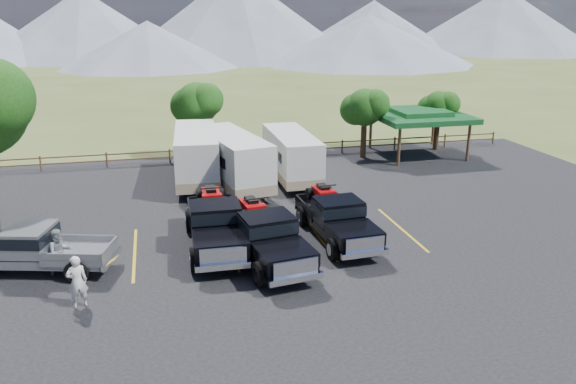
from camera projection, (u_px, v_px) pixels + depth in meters
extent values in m
plane|color=#405021|center=(298.00, 282.00, 21.02)|extent=(320.00, 320.00, 0.00)
cube|color=black|center=(280.00, 250.00, 23.79)|extent=(44.00, 34.00, 0.04)
cube|color=gold|center=(135.00, 254.00, 23.38)|extent=(0.12, 5.50, 0.01)
cube|color=gold|center=(230.00, 245.00, 24.27)|extent=(0.12, 5.50, 0.01)
cube|color=gold|center=(319.00, 236.00, 25.15)|extent=(0.12, 5.50, 0.01)
cube|color=gold|center=(401.00, 229.00, 26.03)|extent=(0.12, 5.50, 0.01)
cylinder|color=black|center=(364.00, 138.00, 38.30)|extent=(0.39, 0.39, 2.80)
sphere|color=#144611|center=(365.00, 107.00, 37.66)|extent=(2.52, 2.52, 2.52)
sphere|color=#144611|center=(375.00, 104.00, 37.28)|extent=(1.98, 1.98, 1.98)
sphere|color=#144611|center=(356.00, 109.00, 37.97)|extent=(2.16, 2.16, 2.16)
cylinder|color=black|center=(437.00, 133.00, 40.60)|extent=(0.38, 0.38, 2.52)
sphere|color=#144611|center=(439.00, 107.00, 40.02)|extent=(2.24, 2.24, 2.24)
sphere|color=#144611|center=(448.00, 104.00, 39.68)|extent=(1.76, 1.76, 1.76)
sphere|color=#144611|center=(431.00, 108.00, 40.29)|extent=(1.92, 1.92, 1.92)
cylinder|color=black|center=(199.00, 138.00, 37.68)|extent=(0.41, 0.41, 3.08)
sphere|color=#144611|center=(197.00, 104.00, 36.97)|extent=(2.80, 2.80, 2.80)
sphere|color=#144611|center=(207.00, 100.00, 36.55)|extent=(2.20, 2.20, 2.20)
sphere|color=#144611|center=(188.00, 106.00, 37.31)|extent=(2.40, 2.40, 2.40)
cylinder|color=brown|center=(41.00, 164.00, 35.33)|extent=(0.12, 0.12, 1.00)
cylinder|color=brown|center=(107.00, 160.00, 36.21)|extent=(0.12, 0.12, 1.00)
cylinder|color=brown|center=(170.00, 156.00, 37.10)|extent=(0.12, 0.12, 1.00)
cylinder|color=brown|center=(230.00, 153.00, 37.98)|extent=(0.12, 0.12, 1.00)
cylinder|color=brown|center=(287.00, 150.00, 38.87)|extent=(0.12, 0.12, 1.00)
cylinder|color=brown|center=(342.00, 147.00, 39.75)|extent=(0.12, 0.12, 1.00)
cylinder|color=brown|center=(395.00, 144.00, 40.63)|extent=(0.12, 0.12, 1.00)
cylinder|color=brown|center=(445.00, 141.00, 41.52)|extent=(0.12, 0.12, 1.00)
cylinder|color=brown|center=(493.00, 138.00, 42.40)|extent=(0.12, 0.12, 1.00)
cube|color=brown|center=(259.00, 152.00, 38.44)|extent=(36.00, 0.06, 0.08)
cube|color=brown|center=(259.00, 146.00, 38.32)|extent=(36.00, 0.06, 0.08)
cylinder|color=brown|center=(399.00, 146.00, 36.35)|extent=(0.20, 0.20, 2.60)
cylinder|color=brown|center=(371.00, 131.00, 40.98)|extent=(0.20, 0.20, 2.60)
cylinder|color=brown|center=(468.00, 142.00, 37.46)|extent=(0.20, 0.20, 2.60)
cylinder|color=brown|center=(433.00, 128.00, 42.08)|extent=(0.20, 0.20, 2.60)
cube|color=#175225|center=(419.00, 116.00, 38.77)|extent=(6.20, 6.20, 0.35)
cube|color=#175225|center=(419.00, 112.00, 38.68)|extent=(3.50, 3.50, 0.35)
cone|color=slate|center=(84.00, 24.00, 118.50)|extent=(44.00, 44.00, 14.00)
cone|color=slate|center=(237.00, 14.00, 121.25)|extent=(52.00, 52.00, 18.00)
cone|color=slate|center=(373.00, 26.00, 135.24)|extent=(40.00, 40.00, 12.00)
cone|color=slate|center=(501.00, 20.00, 138.15)|extent=(50.00, 50.00, 15.00)
cone|color=slate|center=(148.00, 44.00, 99.17)|extent=(32.00, 32.00, 8.00)
cone|color=slate|center=(367.00, 39.00, 105.08)|extent=(40.00, 40.00, 9.00)
cube|color=black|center=(216.00, 232.00, 23.80)|extent=(2.15, 6.25, 0.39)
cube|color=black|center=(220.00, 243.00, 21.73)|extent=(2.14, 2.01, 0.54)
cube|color=black|center=(215.00, 216.00, 23.44)|extent=(2.09, 1.75, 1.09)
cube|color=black|center=(215.00, 212.00, 23.39)|extent=(2.13, 1.81, 0.49)
cube|color=black|center=(212.00, 210.00, 25.53)|extent=(2.15, 2.66, 0.60)
cube|color=silver|center=(223.00, 256.00, 20.72)|extent=(1.74, 0.13, 0.60)
cube|color=silver|center=(224.00, 266.00, 20.78)|extent=(2.14, 0.25, 0.24)
cube|color=silver|center=(210.00, 209.00, 26.86)|extent=(2.14, 0.23, 0.24)
cylinder|color=black|center=(194.00, 260.00, 21.65)|extent=(0.35, 0.99, 0.98)
cylinder|color=black|center=(247.00, 255.00, 22.06)|extent=(0.35, 0.99, 0.98)
cylinder|color=black|center=(189.00, 221.00, 25.66)|extent=(0.35, 0.99, 0.98)
cylinder|color=black|center=(234.00, 217.00, 26.07)|extent=(0.35, 0.99, 0.98)
cube|color=#970808|center=(211.00, 195.00, 25.30)|extent=(0.80, 1.43, 0.38)
cube|color=black|center=(211.00, 189.00, 25.22)|extent=(0.45, 0.83, 0.20)
cube|color=#970808|center=(212.00, 197.00, 24.71)|extent=(0.88, 0.40, 0.24)
cylinder|color=black|center=(212.00, 188.00, 24.70)|extent=(0.98, 0.09, 0.07)
cylinder|color=black|center=(201.00, 205.00, 24.72)|extent=(0.30, 0.62, 0.61)
cylinder|color=black|center=(223.00, 203.00, 24.91)|extent=(0.30, 0.62, 0.61)
cylinder|color=black|center=(200.00, 196.00, 25.83)|extent=(0.30, 0.62, 0.61)
cylinder|color=black|center=(221.00, 195.00, 26.02)|extent=(0.30, 0.62, 0.61)
cube|color=black|center=(266.00, 244.00, 22.64)|extent=(2.78, 6.26, 0.38)
cube|color=black|center=(285.00, 255.00, 20.72)|extent=(2.28, 2.18, 0.53)
cube|color=black|center=(267.00, 228.00, 22.30)|extent=(2.21, 1.92, 1.06)
cube|color=black|center=(267.00, 224.00, 22.25)|extent=(2.26, 1.99, 0.48)
cube|color=black|center=(252.00, 222.00, 24.24)|extent=(2.37, 2.81, 0.58)
cube|color=silver|center=(296.00, 268.00, 19.78)|extent=(1.69, 0.32, 0.58)
cube|color=silver|center=(296.00, 279.00, 19.85)|extent=(2.08, 0.48, 0.23)
cube|color=silver|center=(243.00, 220.00, 25.48)|extent=(2.08, 0.46, 0.23)
cylinder|color=black|center=(260.00, 274.00, 20.50)|extent=(0.45, 0.99, 0.95)
cylinder|color=black|center=(310.00, 265.00, 21.19)|extent=(0.45, 0.99, 0.95)
cylinder|color=black|center=(229.00, 234.00, 24.21)|extent=(0.45, 0.99, 0.95)
cylinder|color=black|center=(272.00, 227.00, 24.91)|extent=(0.45, 0.99, 0.95)
cube|color=#970808|center=(251.00, 206.00, 24.02)|extent=(0.93, 1.47, 0.37)
cube|color=black|center=(251.00, 200.00, 23.94)|extent=(0.53, 0.85, 0.19)
cube|color=#970808|center=(256.00, 208.00, 23.47)|extent=(0.89, 0.49, 0.23)
cylinder|color=black|center=(255.00, 199.00, 23.45)|extent=(0.95, 0.20, 0.06)
cylinder|color=black|center=(245.00, 217.00, 23.40)|extent=(0.36, 0.63, 0.59)
cylinder|color=black|center=(266.00, 214.00, 23.74)|extent=(0.36, 0.63, 0.59)
cylinder|color=black|center=(237.00, 208.00, 24.44)|extent=(0.36, 0.63, 0.59)
cylinder|color=black|center=(258.00, 205.00, 24.77)|extent=(0.36, 0.63, 0.59)
cube|color=black|center=(337.00, 225.00, 24.71)|extent=(2.19, 5.89, 0.37)
cube|color=black|center=(355.00, 233.00, 22.81)|extent=(2.05, 1.93, 0.51)
cube|color=black|center=(338.00, 211.00, 24.37)|extent=(2.00, 1.69, 1.02)
cube|color=black|center=(338.00, 207.00, 24.32)|extent=(2.04, 1.75, 0.46)
cube|color=black|center=(323.00, 206.00, 26.29)|extent=(2.08, 2.54, 0.56)
cube|color=silver|center=(365.00, 244.00, 21.88)|extent=(1.63, 0.17, 0.56)
cube|color=silver|center=(365.00, 254.00, 21.94)|extent=(2.00, 0.29, 0.22)
cube|color=silver|center=(314.00, 205.00, 27.50)|extent=(2.00, 0.27, 0.22)
cylinder|color=black|center=(333.00, 249.00, 22.67)|extent=(0.36, 0.93, 0.91)
cylinder|color=black|center=(376.00, 244.00, 23.19)|extent=(0.36, 0.93, 0.91)
cylinder|color=black|center=(302.00, 216.00, 26.34)|extent=(0.36, 0.93, 0.91)
cylinder|color=black|center=(340.00, 212.00, 26.86)|extent=(0.36, 0.93, 0.91)
cube|color=#970808|center=(323.00, 192.00, 26.07)|extent=(0.78, 1.36, 0.36)
cube|color=black|center=(323.00, 187.00, 26.00)|extent=(0.45, 0.78, 0.18)
cube|color=#970808|center=(327.00, 194.00, 25.53)|extent=(0.83, 0.40, 0.22)
cylinder|color=black|center=(327.00, 186.00, 25.52)|extent=(0.92, 0.11, 0.06)
cylinder|color=black|center=(318.00, 201.00, 25.50)|extent=(0.30, 0.58, 0.57)
cylinder|color=black|center=(336.00, 199.00, 25.75)|extent=(0.30, 0.58, 0.57)
cylinder|color=black|center=(310.00, 194.00, 26.52)|extent=(0.30, 0.58, 0.57)
cylinder|color=black|center=(328.00, 192.00, 26.77)|extent=(0.30, 0.58, 0.57)
cube|color=silver|center=(196.00, 153.00, 32.26)|extent=(2.79, 7.38, 2.61)
cube|color=gray|center=(197.00, 170.00, 32.57)|extent=(2.81, 7.41, 0.58)
cube|color=black|center=(175.00, 157.00, 30.29)|extent=(0.08, 0.87, 0.58)
cube|color=black|center=(218.00, 156.00, 30.67)|extent=(0.08, 0.87, 0.58)
cylinder|color=black|center=(179.00, 178.00, 32.82)|extent=(0.29, 0.69, 0.68)
cylinder|color=black|center=(216.00, 176.00, 33.17)|extent=(0.29, 0.69, 0.68)
cube|color=black|center=(199.00, 200.00, 28.47)|extent=(0.23, 1.74, 0.10)
cube|color=silver|center=(232.00, 157.00, 31.33)|extent=(3.75, 7.55, 2.60)
cube|color=gray|center=(233.00, 175.00, 31.64)|extent=(3.78, 7.59, 0.58)
cube|color=black|center=(223.00, 163.00, 29.22)|extent=(0.20, 0.85, 0.58)
cube|color=black|center=(264.00, 158.00, 30.17)|extent=(0.20, 0.85, 0.58)
cylinder|color=black|center=(213.00, 184.00, 31.60)|extent=(0.37, 0.71, 0.67)
cylinder|color=black|center=(249.00, 179.00, 32.48)|extent=(0.37, 0.71, 0.67)
cube|color=black|center=(264.00, 204.00, 27.89)|extent=(0.47, 1.72, 0.10)
cube|color=silver|center=(291.00, 154.00, 32.76)|extent=(2.14, 6.67, 2.40)
cube|color=gray|center=(291.00, 169.00, 33.05)|extent=(2.16, 6.71, 0.53)
cube|color=black|center=(280.00, 158.00, 30.90)|extent=(0.02, 0.80, 0.53)
cube|color=black|center=(317.00, 155.00, 31.38)|extent=(0.02, 0.80, 0.53)
cylinder|color=black|center=(274.00, 176.00, 33.21)|extent=(0.22, 0.62, 0.62)
cylinder|color=black|center=(307.00, 174.00, 33.66)|extent=(0.22, 0.62, 0.62)
cube|color=black|center=(310.00, 195.00, 29.32)|extent=(0.11, 1.60, 0.09)
cube|color=gray|center=(36.00, 256.00, 21.65)|extent=(5.88, 3.23, 0.35)
cube|color=gray|center=(30.00, 239.00, 21.44)|extent=(1.97, 2.19, 0.98)
cube|color=black|center=(30.00, 236.00, 21.39)|extent=(2.03, 2.24, 0.44)
cube|color=gray|center=(80.00, 250.00, 21.51)|extent=(2.77, 2.44, 0.54)
cube|color=silver|center=(111.00, 259.00, 21.57)|extent=(0.66, 1.90, 0.22)
cylinder|color=black|center=(0.00, 250.00, 22.65)|extent=(0.93, 0.52, 0.88)
cylinder|color=black|center=(95.00, 251.00, 22.52)|extent=(0.93, 0.52, 0.88)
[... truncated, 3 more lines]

